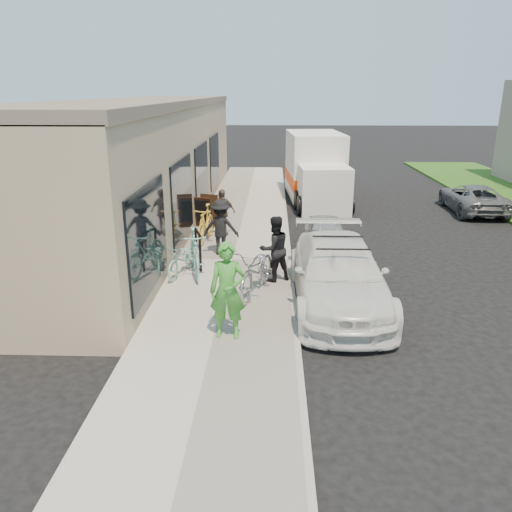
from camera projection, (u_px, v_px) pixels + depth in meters
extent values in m
plane|color=black|center=(315.00, 312.00, 10.65)|extent=(120.00, 120.00, 0.00)
cube|color=#AFA89D|center=(233.00, 262.00, 13.54)|extent=(3.00, 34.00, 0.15)
cube|color=#A09B92|center=(290.00, 263.00, 13.49)|extent=(0.12, 34.00, 0.13)
cube|color=tan|center=(152.00, 164.00, 17.78)|extent=(3.50, 20.00, 4.00)
cube|color=#706254|center=(148.00, 103.00, 17.11)|extent=(3.60, 20.00, 0.25)
cube|color=black|center=(148.00, 239.00, 10.26)|extent=(0.06, 3.00, 2.20)
cube|color=black|center=(182.00, 199.00, 14.05)|extent=(0.06, 3.00, 2.20)
cube|color=black|center=(202.00, 176.00, 17.85)|extent=(0.06, 3.00, 2.20)
cube|color=black|center=(215.00, 161.00, 21.64)|extent=(0.06, 3.00, 2.20)
cylinder|color=black|center=(200.00, 253.00, 12.46)|extent=(0.07, 0.07, 0.96)
cylinder|color=black|center=(196.00, 246.00, 13.04)|extent=(0.07, 0.07, 0.96)
cylinder|color=black|center=(197.00, 232.00, 12.60)|extent=(0.26, 0.63, 0.07)
cube|color=black|center=(203.00, 212.00, 16.41)|extent=(0.69, 0.44, 1.05)
cube|color=black|center=(208.00, 210.00, 16.75)|extent=(0.69, 0.44, 1.05)
cube|color=black|center=(203.00, 211.00, 16.36)|extent=(0.54, 0.32, 0.75)
imported|color=white|center=(338.00, 274.00, 10.87)|extent=(1.98, 4.84, 1.40)
cylinder|color=black|center=(343.00, 250.00, 10.14)|extent=(1.11, 0.04, 0.04)
cylinder|color=black|center=(338.00, 237.00, 11.03)|extent=(1.11, 0.04, 0.04)
imported|color=#A6A7AB|center=(326.00, 235.00, 14.43)|extent=(1.29, 3.06, 1.03)
cube|color=white|center=(324.00, 190.00, 19.08)|extent=(1.99, 1.99, 1.77)
cube|color=black|center=(324.00, 180.00, 18.96)|extent=(1.73, 0.17, 0.84)
cube|color=white|center=(314.00, 165.00, 21.56)|extent=(2.40, 4.05, 2.71)
cube|color=#EF450E|center=(314.00, 179.00, 21.75)|extent=(2.42, 4.07, 0.51)
cylinder|color=black|center=(301.00, 206.00, 18.77)|extent=(0.28, 0.76, 0.75)
cylinder|color=black|center=(350.00, 205.00, 18.82)|extent=(0.28, 0.76, 0.75)
cylinder|color=black|center=(298.00, 200.00, 19.74)|extent=(0.28, 0.76, 0.75)
cylinder|color=black|center=(345.00, 200.00, 19.80)|extent=(0.28, 0.76, 0.75)
cylinder|color=black|center=(289.00, 184.00, 23.11)|extent=(0.28, 0.76, 0.75)
cylinder|color=black|center=(329.00, 184.00, 23.16)|extent=(0.28, 0.76, 0.75)
imported|color=#555759|center=(473.00, 198.00, 19.27)|extent=(1.91, 3.93, 1.08)
imported|color=#AAA9AC|center=(257.00, 270.00, 11.12)|extent=(1.28, 2.17, 1.08)
imported|color=green|center=(228.00, 291.00, 9.02)|extent=(0.68, 0.46, 1.81)
imported|color=black|center=(274.00, 249.00, 11.80)|extent=(0.96, 0.89, 1.58)
imported|color=#87C9BB|center=(194.00, 252.00, 12.28)|extent=(0.95, 1.93, 1.12)
imported|color=#87C9BB|center=(182.00, 258.00, 12.31)|extent=(0.89, 1.64, 0.82)
imported|color=gold|center=(206.00, 224.00, 15.00)|extent=(0.71, 1.85, 1.09)
imported|color=black|center=(221.00, 227.00, 13.73)|extent=(1.03, 0.63, 1.53)
imported|color=#504339|center=(222.00, 212.00, 15.59)|extent=(0.92, 0.63, 1.46)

